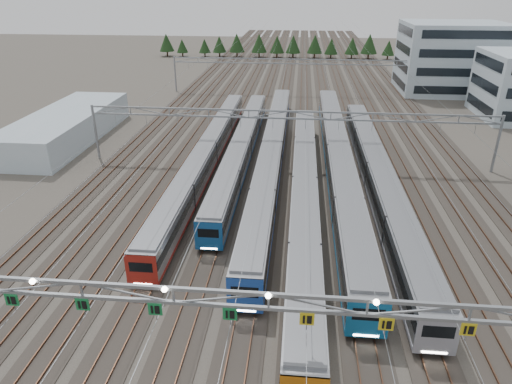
# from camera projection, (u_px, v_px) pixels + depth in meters

# --- Properties ---
(track_bed) EXTENTS (54.00, 260.00, 5.42)m
(track_bed) POSITION_uv_depth(u_px,v_px,m) (296.00, 75.00, 118.84)
(track_bed) COLOR #2D2823
(track_bed) RESTS_ON ground
(train_a) EXTENTS (2.75, 57.21, 3.57)m
(train_a) POSITION_uv_depth(u_px,v_px,m) (207.00, 153.00, 63.67)
(train_a) COLOR black
(train_a) RESTS_ON ground
(train_b) EXTENTS (2.74, 51.28, 3.56)m
(train_b) POSITION_uv_depth(u_px,v_px,m) (242.00, 147.00, 66.09)
(train_b) COLOR black
(train_b) RESTS_ON ground
(train_c) EXTENTS (2.88, 64.52, 3.75)m
(train_c) POSITION_uv_depth(u_px,v_px,m) (272.00, 152.00, 63.81)
(train_c) COLOR black
(train_c) RESTS_ON ground
(train_d) EXTENTS (2.88, 57.85, 3.75)m
(train_d) POSITION_uv_depth(u_px,v_px,m) (304.00, 190.00, 52.36)
(train_d) COLOR black
(train_d) RESTS_ON ground
(train_e) EXTENTS (3.09, 65.37, 4.02)m
(train_e) POSITION_uv_depth(u_px,v_px,m) (338.00, 157.00, 61.63)
(train_e) COLOR black
(train_e) RESTS_ON ground
(train_f) EXTENTS (2.94, 56.30, 3.84)m
(train_f) POSITION_uv_depth(u_px,v_px,m) (378.00, 176.00, 56.12)
(train_f) COLOR black
(train_f) RESTS_ON ground
(gantry_near) EXTENTS (56.36, 0.61, 8.08)m
(gantry_near) POSITION_uv_depth(u_px,v_px,m) (267.00, 306.00, 26.19)
(gantry_near) COLOR gray
(gantry_near) RESTS_ON ground
(gantry_mid) EXTENTS (56.36, 0.36, 8.00)m
(gantry_mid) POSITION_uv_depth(u_px,v_px,m) (289.00, 121.00, 62.66)
(gantry_mid) COLOR gray
(gantry_mid) RESTS_ON ground
(gantry_far) EXTENTS (56.36, 0.36, 8.00)m
(gantry_far) POSITION_uv_depth(u_px,v_px,m) (295.00, 66.00, 103.24)
(gantry_far) COLOR gray
(gantry_far) RESTS_ON ground
(depot_bldg_north) EXTENTS (22.00, 18.00, 15.44)m
(depot_bldg_north) POSITION_uv_depth(u_px,v_px,m) (451.00, 58.00, 105.07)
(depot_bldg_north) COLOR #ABC2CC
(depot_bldg_north) RESTS_ON ground
(west_shed) EXTENTS (10.00, 30.00, 4.50)m
(west_shed) POSITION_uv_depth(u_px,v_px,m) (66.00, 126.00, 74.66)
(west_shed) COLOR #ABC2CC
(west_shed) RESTS_ON ground
(treeline) EXTENTS (81.20, 5.60, 7.02)m
(treeline) POSITION_uv_depth(u_px,v_px,m) (277.00, 45.00, 152.47)
(treeline) COLOR #332114
(treeline) RESTS_ON ground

